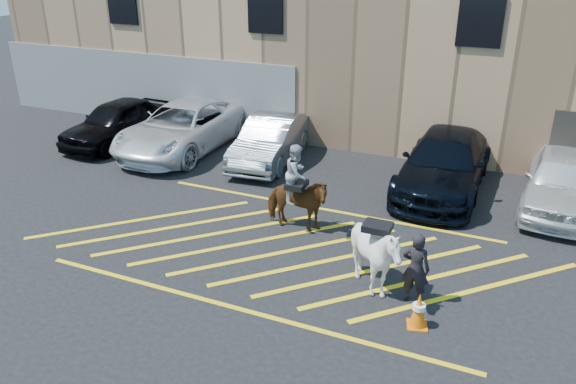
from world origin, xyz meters
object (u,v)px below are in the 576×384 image
at_px(car_blue_suv, 445,163).
at_px(mounted_bay, 297,196).
at_px(car_white_pickup, 183,127).
at_px(car_white_suv, 562,181).
at_px(car_black_suv, 117,122).
at_px(car_silver_sedan, 271,140).
at_px(handler, 416,268).
at_px(traffic_cone, 419,310).
at_px(saddled_white, 375,255).

relative_size(car_blue_suv, mounted_bay, 2.46).
relative_size(car_white_pickup, car_white_suv, 1.26).
bearing_deg(car_blue_suv, car_black_suv, -177.38).
relative_size(car_silver_sedan, mounted_bay, 1.97).
bearing_deg(car_white_suv, car_blue_suv, -177.80).
distance_m(handler, traffic_cone, 0.93).
distance_m(car_black_suv, car_silver_sedan, 5.92).
bearing_deg(handler, mounted_bay, -25.26).
height_order(car_silver_sedan, traffic_cone, car_silver_sedan).
bearing_deg(car_black_suv, car_silver_sedan, 8.51).
xyz_separation_m(car_silver_sedan, car_blue_suv, (5.66, -0.05, 0.07)).
bearing_deg(car_blue_suv, traffic_cone, -83.86).
bearing_deg(car_white_suv, mounted_bay, -142.82).
height_order(mounted_bay, saddled_white, mounted_bay).
xyz_separation_m(mounted_bay, saddled_white, (2.56, -1.93, -0.06)).
relative_size(car_blue_suv, saddled_white, 3.30).
distance_m(car_silver_sedan, mounted_bay, 4.98).
distance_m(car_white_pickup, mounted_bay, 7.20).
distance_m(car_white_suv, saddled_white, 6.96).
bearing_deg(mounted_bay, saddled_white, -36.99).
relative_size(car_black_suv, car_blue_suv, 0.82).
bearing_deg(saddled_white, car_silver_sedan, 130.61).
xyz_separation_m(car_blue_suv, mounted_bay, (-2.97, -4.14, 0.11)).
bearing_deg(car_black_suv, mounted_bay, -19.49).
xyz_separation_m(car_white_pickup, car_white_suv, (12.10, 0.03, -0.02)).
xyz_separation_m(car_white_pickup, handler, (9.36, -5.97, -0.04)).
bearing_deg(mounted_bay, handler, -29.90).
height_order(car_blue_suv, traffic_cone, car_blue_suv).
xyz_separation_m(car_blue_suv, handler, (0.42, -6.09, -0.04)).
distance_m(car_white_suv, mounted_bay, 7.35).
bearing_deg(car_white_pickup, mounted_bay, -34.23).
bearing_deg(handler, saddled_white, 2.82).
relative_size(mounted_bay, traffic_cone, 3.11).
distance_m(handler, mounted_bay, 3.92).
relative_size(car_silver_sedan, saddled_white, 2.64).
bearing_deg(handler, car_silver_sedan, -40.65).
distance_m(mounted_bay, traffic_cone, 4.61).
bearing_deg(car_silver_sedan, car_blue_suv, -6.51).
bearing_deg(mounted_bay, car_black_suv, 156.66).
bearing_deg(car_white_pickup, traffic_cone, -35.41).
xyz_separation_m(car_white_pickup, traffic_cone, (9.62, -6.77, -0.45)).
xyz_separation_m(car_black_suv, mounted_bay, (8.59, -3.71, 0.14)).
relative_size(car_white_pickup, car_silver_sedan, 1.31).
relative_size(handler, saddled_white, 0.91).
height_order(car_silver_sedan, car_blue_suv, car_blue_suv).
height_order(saddled_white, traffic_cone, saddled_white).
distance_m(car_black_suv, car_blue_suv, 11.57).
bearing_deg(car_black_suv, car_white_suv, 5.20).
xyz_separation_m(car_black_suv, handler, (11.98, -5.66, -0.01)).
relative_size(car_blue_suv, car_white_suv, 1.20).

